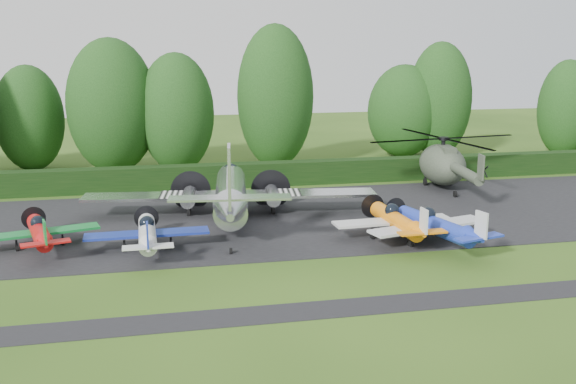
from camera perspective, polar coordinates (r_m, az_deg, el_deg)
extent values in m
plane|color=#2A4914|center=(35.06, -0.30, -6.72)|extent=(160.00, 160.00, 0.00)
cube|color=black|center=(44.46, -2.86, -2.48)|extent=(70.00, 18.00, 0.01)
cube|color=black|center=(29.61, 2.05, -10.53)|extent=(70.00, 2.00, 0.00)
cube|color=black|center=(55.05, -4.64, 0.48)|extent=(90.00, 1.60, 2.00)
cylinder|color=silver|center=(44.42, -5.11, -0.18)|extent=(2.14, 11.18, 2.14)
cone|color=silver|center=(50.51, -5.95, 1.39)|extent=(2.14, 1.40, 2.14)
cone|color=silver|center=(37.84, -3.93, -1.74)|extent=(2.14, 2.80, 2.14)
sphere|color=black|center=(49.55, -5.86, 1.72)|extent=(1.40, 1.40, 1.40)
cube|color=silver|center=(45.39, -5.24, -0.26)|extent=(20.50, 2.24, 0.21)
cube|color=white|center=(45.11, -9.96, -0.34)|extent=(2.42, 2.33, 0.05)
cube|color=white|center=(45.91, -0.62, 0.09)|extent=(2.42, 2.33, 0.05)
cylinder|color=silver|center=(45.76, -9.03, -0.56)|extent=(1.03, 2.98, 1.03)
cylinder|color=silver|center=(46.39, -1.66, -0.22)|extent=(1.03, 2.98, 1.03)
cylinder|color=black|center=(47.80, -9.16, 0.01)|extent=(2.98, 0.03, 2.98)
cylinder|color=black|center=(48.41, -2.10, 0.33)|extent=(2.98, 0.03, 2.98)
cube|color=silver|center=(36.88, -3.80, -0.48)|extent=(6.99, 1.30, 0.13)
cube|color=silver|center=(36.33, -3.76, 1.42)|extent=(0.17, 2.05, 3.54)
cylinder|color=black|center=(45.64, -8.96, -1.92)|extent=(0.23, 0.84, 0.84)
cylinder|color=black|center=(46.28, -1.57, -1.56)|extent=(0.23, 0.84, 0.84)
cylinder|color=black|center=(37.36, -3.64, -5.23)|extent=(0.17, 0.41, 0.41)
cylinder|color=#B91111|center=(40.39, -21.22, -3.35)|extent=(0.95, 5.44, 0.95)
sphere|color=black|center=(40.84, -21.14, -2.52)|extent=(0.83, 0.83, 0.83)
cube|color=#11732D|center=(40.90, -21.09, -3.36)|extent=(6.92, 1.29, 0.14)
cube|color=#B91111|center=(37.24, -22.03, -4.35)|extent=(2.57, 0.69, 0.10)
cube|color=#11732D|center=(36.97, -22.14, -3.45)|extent=(0.10, 0.79, 1.29)
cylinder|color=black|center=(43.74, -20.50, -2.09)|extent=(1.48, 0.02, 1.48)
cylinder|color=black|center=(41.16, -22.82, -4.51)|extent=(0.14, 0.44, 0.44)
cylinder|color=black|center=(40.73, -19.26, -4.40)|extent=(0.14, 0.44, 0.44)
cylinder|color=black|center=(43.08, -20.59, -3.60)|extent=(0.12, 0.40, 0.40)
cylinder|color=silver|center=(38.13, -12.40, -3.63)|extent=(0.99, 5.65, 0.99)
sphere|color=black|center=(38.60, -12.43, -2.71)|extent=(0.86, 0.86, 0.86)
cube|color=navy|center=(38.67, -12.38, -3.63)|extent=(7.19, 1.34, 0.14)
cube|color=silver|center=(34.81, -12.45, -4.78)|extent=(2.67, 0.72, 0.10)
cube|color=navy|center=(34.52, -12.51, -3.77)|extent=(0.10, 0.82, 1.34)
cylinder|color=black|center=(41.65, -12.37, -2.23)|extent=(1.54, 0.02, 1.54)
cylinder|color=black|center=(38.75, -14.31, -4.92)|extent=(0.14, 0.45, 0.45)
cylinder|color=black|center=(38.70, -10.35, -4.75)|extent=(0.14, 0.45, 0.45)
cylinder|color=black|center=(40.97, -12.31, -3.88)|extent=(0.12, 0.41, 0.41)
cylinder|color=orange|center=(40.26, 9.58, -2.53)|extent=(1.04, 5.97, 1.04)
sphere|color=black|center=(40.72, 9.28, -1.63)|extent=(0.91, 0.91, 0.91)
cube|color=silver|center=(40.79, 9.30, -2.55)|extent=(7.60, 1.41, 0.15)
cube|color=orange|center=(37.01, 11.60, -3.55)|extent=(2.82, 0.76, 0.11)
cube|color=silver|center=(36.72, 11.72, -2.54)|extent=(0.11, 0.87, 1.41)
cylinder|color=black|center=(43.75, 7.77, -1.23)|extent=(1.63, 0.02, 1.63)
cylinder|color=black|center=(40.35, 7.49, -3.90)|extent=(0.15, 0.48, 0.48)
cylinder|color=black|center=(41.34, 11.20, -3.63)|extent=(0.15, 0.48, 0.48)
cylinder|color=black|center=(43.07, 8.18, -2.87)|extent=(0.13, 0.43, 0.43)
cylinder|color=#1C33AC|center=(39.43, 12.90, -2.93)|extent=(1.09, 6.24, 1.09)
sphere|color=black|center=(39.89, 12.54, -1.96)|extent=(0.95, 0.95, 0.95)
cube|color=silver|center=(39.97, 12.55, -2.95)|extent=(7.94, 1.48, 0.16)
cube|color=#1C33AC|center=(36.13, 15.38, -4.05)|extent=(2.95, 0.79, 0.11)
cube|color=silver|center=(35.83, 15.53, -2.97)|extent=(0.11, 0.91, 1.48)
cylinder|color=black|center=(42.99, 10.69, -1.51)|extent=(1.70, 0.02, 1.70)
cylinder|color=black|center=(39.44, 10.67, -4.40)|extent=(0.16, 0.50, 0.50)
cylinder|color=black|center=(40.63, 14.53, -4.08)|extent=(0.16, 0.50, 0.50)
cylinder|color=black|center=(42.31, 11.18, -3.27)|extent=(0.14, 0.45, 0.45)
ellipsoid|color=#364031|center=(55.51, 13.54, 2.40)|extent=(3.51, 6.43, 3.36)
cylinder|color=#364031|center=(51.01, 15.96, 1.74)|extent=(0.79, 6.74, 0.79)
cube|color=#364031|center=(47.83, 17.95, 2.13)|extent=(0.13, 1.01, 1.80)
cylinder|color=black|center=(55.24, 13.63, 4.12)|extent=(0.34, 0.34, 0.90)
cylinder|color=black|center=(55.17, 13.66, 4.64)|extent=(0.79, 0.79, 0.28)
cylinder|color=black|center=(55.17, 13.66, 4.64)|extent=(13.48, 13.48, 0.07)
cube|color=#364031|center=(54.50, 14.01, 3.56)|extent=(1.01, 2.25, 0.79)
ellipsoid|color=black|center=(57.10, 12.79, 2.84)|extent=(2.13, 2.13, 1.92)
cylinder|color=black|center=(56.17, 12.03, 0.84)|extent=(0.20, 0.63, 0.63)
cylinder|color=black|center=(57.10, 14.10, 0.93)|extent=(0.20, 0.63, 0.63)
cylinder|color=black|center=(52.69, 15.09, -0.17)|extent=(0.18, 0.54, 0.54)
cylinder|color=#3F3326|center=(63.54, 20.37, 1.94)|extent=(0.12, 0.12, 1.20)
cylinder|color=#3F3326|center=(65.18, 22.62, 2.01)|extent=(0.12, 0.12, 1.20)
cube|color=beige|center=(64.23, 21.56, 2.59)|extent=(3.21, 0.08, 1.00)
cylinder|color=black|center=(71.33, 13.12, 4.66)|extent=(0.70, 0.70, 4.01)
ellipsoid|color=#173A12|center=(70.88, 13.29, 7.96)|extent=(6.79, 6.79, 12.26)
cylinder|color=black|center=(62.79, -15.16, 3.52)|extent=(0.70, 0.70, 4.11)
ellipsoid|color=#173A12|center=(62.28, -15.38, 7.36)|extent=(8.31, 8.31, 12.57)
cylinder|color=black|center=(63.30, -1.13, 4.24)|extent=(0.70, 0.70, 4.54)
ellipsoid|color=#173A12|center=(62.77, -1.15, 8.46)|extent=(7.43, 7.43, 13.89)
cylinder|color=black|center=(66.39, -21.75, 3.18)|extent=(0.70, 0.70, 3.30)
ellipsoid|color=#173A12|center=(65.96, -21.99, 6.09)|extent=(6.40, 6.40, 10.09)
cylinder|color=black|center=(76.38, 23.23, 4.25)|extent=(0.70, 0.70, 3.40)
ellipsoid|color=#173A12|center=(76.00, 23.47, 6.85)|extent=(5.88, 5.88, 10.40)
cylinder|color=black|center=(61.87, -9.73, 3.45)|extent=(0.70, 0.70, 3.68)
ellipsoid|color=#173A12|center=(61.38, -9.87, 6.93)|extent=(7.01, 7.01, 11.23)
cylinder|color=black|center=(70.68, 10.14, 4.41)|extent=(0.70, 0.70, 3.24)
ellipsoid|color=#173A12|center=(70.28, 10.25, 7.10)|extent=(7.73, 7.73, 9.90)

